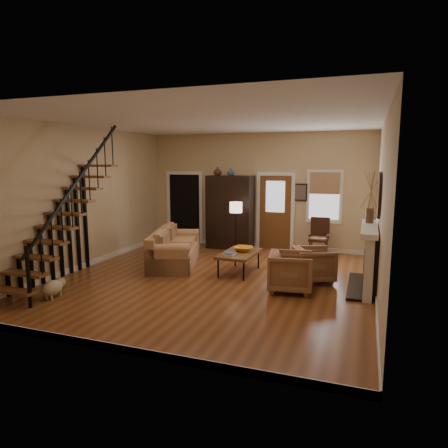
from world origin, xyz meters
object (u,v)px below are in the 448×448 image
(armoire, at_px, (230,212))
(coffee_table, at_px, (239,263))
(floor_lamp, at_px, (236,229))
(armchair_right, at_px, (314,265))
(armchair_left, at_px, (291,272))
(sofa, at_px, (175,248))
(side_chair, at_px, (319,237))

(armoire, height_order, coffee_table, armoire)
(floor_lamp, bearing_deg, armoire, 117.48)
(coffee_table, distance_m, armchair_right, 1.67)
(coffee_table, distance_m, armchair_left, 1.59)
(floor_lamp, bearing_deg, armchair_left, -51.80)
(armchair_right, xyz_separation_m, floor_lamp, (-2.26, 1.64, 0.36))
(sofa, xyz_separation_m, side_chair, (3.18, 2.12, 0.10))
(armchair_left, height_order, side_chair, side_chair)
(sofa, bearing_deg, armchair_left, -35.79)
(sofa, height_order, armchair_right, sofa)
(armchair_left, bearing_deg, armoire, 27.28)
(floor_lamp, distance_m, side_chair, 2.21)
(armoire, bearing_deg, side_chair, -4.48)
(sofa, height_order, coffee_table, sofa)
(sofa, xyz_separation_m, armchair_left, (3.01, -1.01, -0.03))
(sofa, relative_size, armchair_left, 2.64)
(armchair_right, distance_m, side_chair, 2.35)
(armchair_left, xyz_separation_m, floor_lamp, (-1.92, 2.44, 0.34))
(coffee_table, bearing_deg, armchair_right, -2.62)
(armoire, distance_m, armchair_left, 4.15)
(coffee_table, relative_size, armchair_left, 1.48)
(sofa, relative_size, coffee_table, 1.78)
(coffee_table, distance_m, floor_lamp, 1.75)
(armoire, xyz_separation_m, sofa, (-0.63, -2.32, -0.64))
(armchair_left, distance_m, floor_lamp, 3.12)
(coffee_table, bearing_deg, side_chair, 56.56)
(side_chair, bearing_deg, floor_lamp, -161.69)
(armchair_right, bearing_deg, floor_lamp, 31.44)
(armchair_left, height_order, armchair_right, armchair_left)
(armchair_left, relative_size, floor_lamp, 0.58)
(floor_lamp, relative_size, side_chair, 1.41)
(armchair_right, bearing_deg, coffee_table, 64.83)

